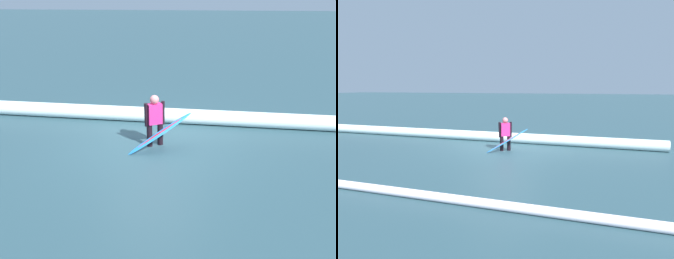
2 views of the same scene
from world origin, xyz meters
The scene contains 4 objects.
ground_plane centered at (0.00, 0.00, 0.00)m, with size 188.93×188.93×0.00m, color #2B4A54.
surfer centered at (-0.14, 0.15, 0.71)m, with size 0.46×0.35×1.29m.
surfboard centered at (-0.33, 0.46, 0.45)m, with size 1.54×0.94×0.92m.
wave_crest_foreground centered at (1.97, -1.57, 0.22)m, with size 0.43×0.43×16.13m, color white.
Camera 2 is at (-3.97, 11.29, 2.46)m, focal length 33.26 mm.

